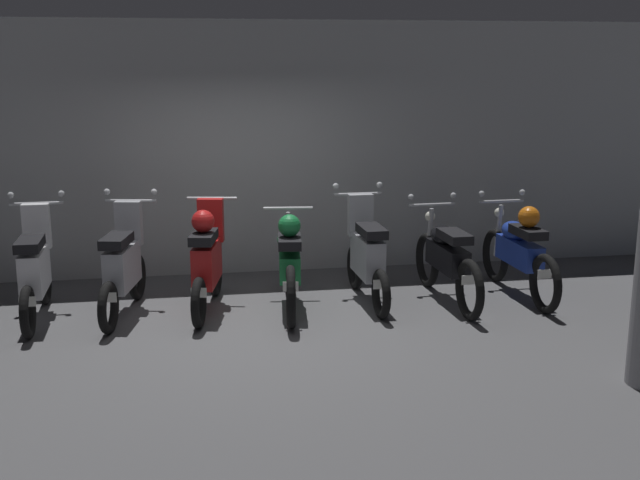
{
  "coord_description": "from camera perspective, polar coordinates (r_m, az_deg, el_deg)",
  "views": [
    {
      "loc": [
        -0.66,
        -7.7,
        2.67
      ],
      "look_at": [
        0.78,
        0.61,
        0.75
      ],
      "focal_mm": 44.64,
      "sensor_mm": 36.0,
      "label": 1
    }
  ],
  "objects": [
    {
      "name": "ground_plane",
      "position": [
        8.18,
        -4.71,
        -6.29
      ],
      "size": [
        80.0,
        80.0,
        0.0
      ],
      "primitive_type": "plane",
      "color": "#4C4C4F"
    },
    {
      "name": "back_wall",
      "position": [
        10.12,
        -6.1,
        6.53
      ],
      "size": [
        16.0,
        0.3,
        3.15
      ],
      "primitive_type": "cube",
      "color": "#9EA0A3",
      "rests_on": "ground"
    },
    {
      "name": "motorbike_slot_1",
      "position": [
        8.8,
        -19.74,
        -2.05
      ],
      "size": [
        0.59,
        1.68,
        1.29
      ],
      "color": "black",
      "rests_on": "ground"
    },
    {
      "name": "motorbike_slot_2",
      "position": [
        8.69,
        -13.92,
        -1.85
      ],
      "size": [
        0.59,
        1.67,
        1.29
      ],
      "color": "black",
      "rests_on": "ground"
    },
    {
      "name": "motorbike_slot_3",
      "position": [
        8.65,
        -8.09,
        -1.4
      ],
      "size": [
        0.58,
        1.67,
        1.18
      ],
      "color": "black",
      "rests_on": "ground"
    },
    {
      "name": "motorbike_slot_4",
      "position": [
        8.65,
        -2.21,
        -1.55
      ],
      "size": [
        0.56,
        1.95,
        1.08
      ],
      "color": "black",
      "rests_on": "ground"
    },
    {
      "name": "motorbike_slot_5",
      "position": [
        8.9,
        3.36,
        -1.14
      ],
      "size": [
        0.59,
        1.68,
        1.29
      ],
      "color": "black",
      "rests_on": "ground"
    },
    {
      "name": "motorbike_slot_6",
      "position": [
        9.01,
        9.06,
        -1.33
      ],
      "size": [
        0.59,
        1.95,
        1.15
      ],
      "color": "black",
      "rests_on": "ground"
    },
    {
      "name": "motorbike_slot_7",
      "position": [
        9.38,
        14.08,
        -0.78
      ],
      "size": [
        0.59,
        1.95,
        1.15
      ],
      "color": "black",
      "rests_on": "ground"
    }
  ]
}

